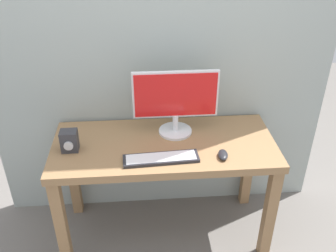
% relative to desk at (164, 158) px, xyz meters
% --- Properties ---
extents(ground_plane, '(6.00, 6.00, 0.00)m').
position_rel_desk_xyz_m(ground_plane, '(0.00, 0.00, -0.64)').
color(ground_plane, slate).
extents(wall_back, '(2.27, 0.04, 3.00)m').
position_rel_desk_xyz_m(wall_back, '(0.00, 0.34, 0.86)').
color(wall_back, '#9EA8A3').
rests_on(wall_back, ground_plane).
extents(desk, '(1.37, 0.60, 0.75)m').
position_rel_desk_xyz_m(desk, '(0.00, 0.00, 0.00)').
color(desk, '#936D47').
rests_on(desk, ground_plane).
extents(monitor, '(0.53, 0.21, 0.42)m').
position_rel_desk_xyz_m(monitor, '(0.08, 0.13, 0.34)').
color(monitor, silver).
rests_on(monitor, desk).
extents(keyboard_primary, '(0.44, 0.14, 0.02)m').
position_rel_desk_xyz_m(keyboard_primary, '(-0.03, -0.17, 0.12)').
color(keyboard_primary, '#232328').
rests_on(keyboard_primary, desk).
extents(mouse, '(0.07, 0.11, 0.03)m').
position_rel_desk_xyz_m(mouse, '(0.33, -0.18, 0.13)').
color(mouse, '#232328').
rests_on(mouse, desk).
extents(audio_controller, '(0.10, 0.09, 0.13)m').
position_rel_desk_xyz_m(audio_controller, '(-0.56, -0.03, 0.18)').
color(audio_controller, '#333338').
rests_on(audio_controller, desk).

